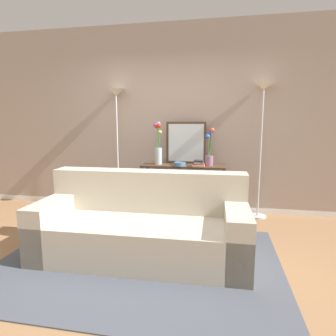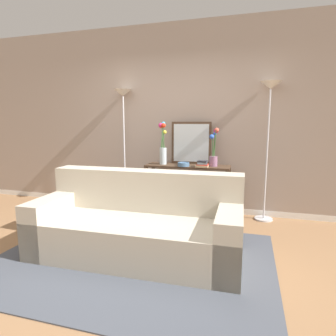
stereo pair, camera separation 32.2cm
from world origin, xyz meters
TOP-DOWN VIEW (x-y plane):
  - ground_plane at (0.00, 0.00)m, footprint 16.00×16.00m
  - back_wall at (0.00, 1.98)m, footprint 12.00×0.15m
  - area_rug at (0.09, 0.05)m, footprint 2.84×2.09m
  - couch at (0.09, 0.21)m, footprint 2.20×0.96m
  - console_table at (0.33, 1.61)m, footprint 1.25×0.39m
  - floor_lamp_left at (-0.76, 1.75)m, footprint 0.28×0.28m
  - floor_lamp_right at (1.45, 1.75)m, footprint 0.28×0.28m
  - wall_mirror at (0.34, 1.77)m, footprint 0.61×0.02m
  - vase_tall_flowers at (-0.06, 1.60)m, footprint 0.13×0.13m
  - vase_short_flowers at (0.71, 1.61)m, footprint 0.13×0.12m
  - fruit_bowl at (0.29, 1.49)m, footprint 0.17×0.17m
  - book_stack at (0.57, 1.49)m, footprint 0.18×0.17m
  - book_row_under_console at (-0.01, 1.61)m, footprint 0.36×0.18m

SIDE VIEW (x-z plane):
  - ground_plane at x=0.00m, z-range -0.02..0.00m
  - area_rug at x=0.09m, z-range 0.00..0.01m
  - book_row_under_console at x=-0.01m, z-range 0.00..0.12m
  - couch at x=0.09m, z-range -0.13..0.75m
  - console_table at x=0.33m, z-range 0.15..0.94m
  - fruit_bowl at x=0.29m, z-range 0.79..0.85m
  - book_stack at x=0.57m, z-range 0.78..0.88m
  - vase_short_flowers at x=0.71m, z-range 0.73..1.28m
  - vase_tall_flowers at x=-0.06m, z-range 0.74..1.38m
  - wall_mirror at x=0.34m, z-range 0.79..1.43m
  - back_wall at x=0.00m, z-range 0.00..2.93m
  - floor_lamp_left at x=-0.76m, z-range 0.55..2.49m
  - floor_lamp_right at x=1.45m, z-range 0.56..2.54m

